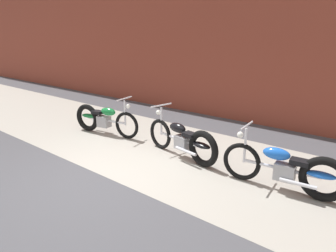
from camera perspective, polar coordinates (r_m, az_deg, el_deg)
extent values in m
plane|color=#47474C|center=(5.66, -12.30, -9.33)|extent=(80.00, 80.00, 0.00)
cube|color=#9E998E|center=(6.78, -0.74, -4.40)|extent=(36.00, 3.50, 0.01)
cube|color=brown|center=(9.26, 13.93, 20.55)|extent=(36.00, 0.50, 6.25)
torus|color=black|center=(7.43, -7.88, 0.11)|extent=(0.68, 0.20, 0.68)
torus|color=black|center=(8.24, -15.15, 1.55)|extent=(0.74, 0.25, 0.73)
cylinder|color=silver|center=(7.81, -11.71, 1.07)|extent=(1.23, 0.27, 0.06)
cube|color=#99999E|center=(7.87, -12.14, 0.86)|extent=(0.35, 0.27, 0.28)
ellipsoid|color=#197A38|center=(7.70, -11.37, 2.71)|extent=(0.47, 0.26, 0.20)
ellipsoid|color=#197A38|center=(8.19, -14.93, 1.91)|extent=(0.46, 0.25, 0.10)
cube|color=black|center=(7.95, -13.33, 2.58)|extent=(0.31, 0.25, 0.08)
cylinder|color=silver|center=(7.37, -8.22, 2.47)|extent=(0.05, 0.05, 0.62)
cylinder|color=silver|center=(7.29, -8.34, 5.21)|extent=(0.13, 0.58, 0.03)
sphere|color=white|center=(7.26, -7.65, 3.75)|extent=(0.11, 0.11, 0.11)
cylinder|color=silver|center=(8.16, -12.69, 0.80)|extent=(0.55, 0.15, 0.06)
torus|color=black|center=(6.72, -1.49, -1.54)|extent=(0.68, 0.20, 0.68)
torus|color=black|center=(5.83, 6.72, -4.35)|extent=(0.74, 0.25, 0.73)
cylinder|color=silver|center=(6.25, 2.32, -2.61)|extent=(1.23, 0.27, 0.06)
cube|color=#99999E|center=(6.21, 2.83, -3.15)|extent=(0.35, 0.27, 0.28)
ellipsoid|color=black|center=(6.23, 1.85, -0.35)|extent=(0.47, 0.26, 0.20)
ellipsoid|color=black|center=(5.84, 6.38, -3.67)|extent=(0.46, 0.25, 0.10)
cube|color=black|center=(6.00, 4.18, -1.66)|extent=(0.31, 0.24, 0.08)
cylinder|color=silver|center=(6.60, -1.29, 0.93)|extent=(0.05, 0.05, 0.62)
cylinder|color=silver|center=(6.51, -1.31, 3.98)|extent=(0.13, 0.58, 0.03)
sphere|color=white|center=(6.63, -1.85, 2.61)|extent=(0.11, 0.11, 0.11)
cylinder|color=silver|center=(5.98, 3.37, -4.79)|extent=(0.55, 0.15, 0.06)
torus|color=black|center=(5.44, 13.88, -6.63)|extent=(0.68, 0.14, 0.68)
torus|color=black|center=(5.20, 27.60, -9.01)|extent=(0.74, 0.20, 0.73)
cylinder|color=silver|center=(5.27, 20.60, -7.57)|extent=(1.23, 0.17, 0.06)
cube|color=#99999E|center=(5.27, 21.40, -8.13)|extent=(0.34, 0.25, 0.28)
ellipsoid|color=blue|center=(5.19, 20.01, -4.99)|extent=(0.46, 0.23, 0.20)
ellipsoid|color=blue|center=(5.18, 27.14, -8.31)|extent=(0.45, 0.22, 0.10)
cube|color=black|center=(5.16, 23.83, -6.32)|extent=(0.30, 0.23, 0.08)
cylinder|color=silver|center=(5.31, 14.52, -3.64)|extent=(0.05, 0.05, 0.62)
cylinder|color=silver|center=(5.20, 14.81, 0.07)|extent=(0.09, 0.58, 0.03)
sphere|color=white|center=(5.29, 13.65, -1.62)|extent=(0.11, 0.11, 0.11)
cylinder|color=silver|center=(5.14, 23.55, -10.06)|extent=(0.55, 0.11, 0.06)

